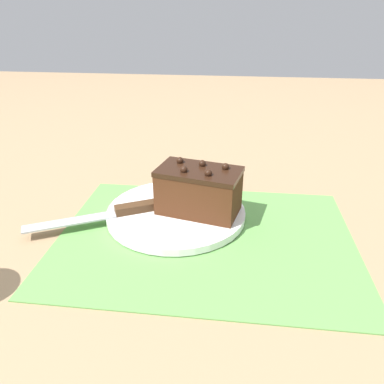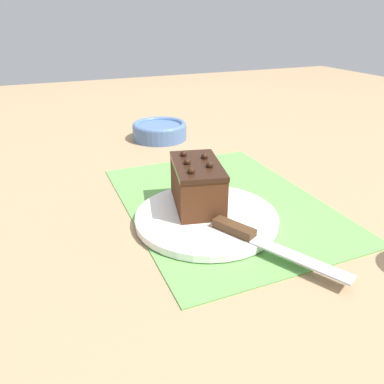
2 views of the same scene
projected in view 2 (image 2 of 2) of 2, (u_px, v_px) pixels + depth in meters
ground_plane at (222, 203)px, 0.69m from camera, size 3.00×3.00×0.00m
placemat_woven at (222, 202)px, 0.69m from camera, size 0.46×0.34×0.00m
cake_plate at (207, 217)px, 0.62m from camera, size 0.24×0.24×0.01m
chocolate_cake at (197, 184)px, 0.63m from camera, size 0.15×0.10×0.09m
serving_knife at (254, 238)px, 0.54m from camera, size 0.20×0.11×0.01m
small_bowl at (160, 130)px, 1.03m from camera, size 0.15×0.15×0.05m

